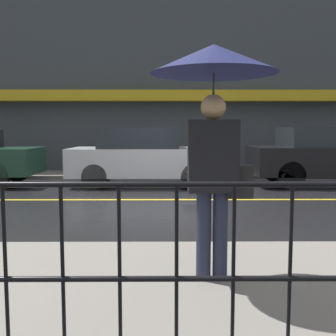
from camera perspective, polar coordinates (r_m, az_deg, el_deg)
ground_plane at (r=8.37m, az=0.11°, el=-4.63°), size 80.00×80.00×0.00m
sidewalk_near at (r=3.67m, az=0.73°, el=-17.25°), size 28.00×2.67×0.11m
sidewalk_far at (r=12.64m, az=-0.05°, el=-0.95°), size 28.00×1.60×0.11m
lane_marking at (r=8.37m, az=0.11°, el=-4.61°), size 25.20×0.12×0.01m
building_storefront at (r=13.56m, az=-0.07°, el=11.81°), size 28.00×0.85×5.98m
railing_foreground at (r=2.40m, az=1.25°, el=-11.49°), size 12.00×0.04×1.06m
pedestrian at (r=3.55m, az=6.69°, el=10.98°), size 1.12×1.12×2.11m
car_silver at (r=10.56m, az=-3.50°, el=1.71°), size 3.98×1.75×1.54m
car_black at (r=11.43m, az=22.39°, el=1.71°), size 4.28×1.82×1.55m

